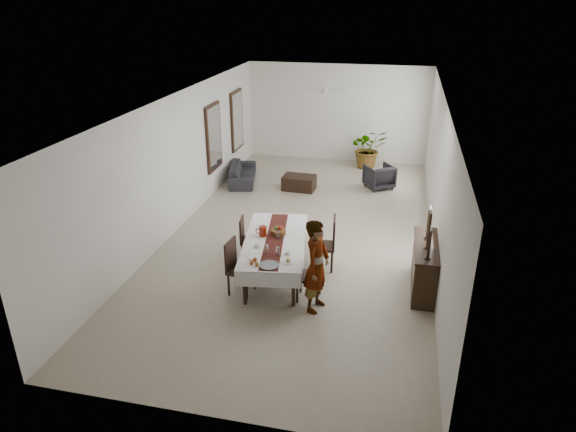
{
  "coord_description": "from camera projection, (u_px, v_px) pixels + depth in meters",
  "views": [
    {
      "loc": [
        2.12,
        -10.95,
        5.33
      ],
      "look_at": [
        -0.02,
        -1.44,
        1.05
      ],
      "focal_mm": 32.0,
      "sensor_mm": 36.0,
      "label": 1
    }
  ],
  "objects": [
    {
      "name": "teacup_right",
      "position": [
        288.0,
        253.0,
        9.66
      ],
      "size": [
        0.09,
        0.09,
        0.06
      ],
      "primitive_type": "cylinder",
      "color": "silver",
      "rests_on": "saucer_right"
    },
    {
      "name": "mirror_glass_near",
      "position": [
        215.0,
        137.0,
        14.25
      ],
      "size": [
        0.01,
        0.9,
        1.7
      ],
      "primitive_type": "cube",
      "color": "silver",
      "rests_on": "mirror_frame_near"
    },
    {
      "name": "sideboard_body",
      "position": [
        424.0,
        268.0,
        9.82
      ],
      "size": [
        0.42,
        1.56,
        0.94
      ],
      "primitive_type": "cube",
      "color": "black",
      "rests_on": "floor"
    },
    {
      "name": "fan_rod",
      "position": [
        325.0,
        82.0,
        13.78
      ],
      "size": [
        0.04,
        0.04,
        0.2
      ],
      "primitive_type": "cylinder",
      "color": "white",
      "rests_on": "ceiling"
    },
    {
      "name": "chair_right_far_seat",
      "position": [
        323.0,
        246.0,
        10.58
      ],
      "size": [
        0.54,
        0.54,
        0.06
      ],
      "primitive_type": "cube",
      "rotation": [
        0.0,
        0.0,
        1.69
      ],
      "color": "black",
      "rests_on": "chair_right_far_leg_fl"
    },
    {
      "name": "candlestick_far_shaft",
      "position": [
        428.0,
        224.0,
        9.73
      ],
      "size": [
        0.05,
        0.05,
        0.57
      ],
      "primitive_type": "cylinder",
      "color": "black",
      "rests_on": "candlestick_far_base"
    },
    {
      "name": "fruit_red",
      "position": [
        280.0,
        228.0,
        10.44
      ],
      "size": [
        0.09,
        0.09,
        0.09
      ],
      "primitive_type": "sphere",
      "color": "#A62310",
      "rests_on": "fruit_basket"
    },
    {
      "name": "wall_left",
      "position": [
        180.0,
        161.0,
        12.3
      ],
      "size": [
        0.02,
        12.0,
        3.2
      ],
      "primitive_type": "cube",
      "color": "white",
      "rests_on": "floor"
    },
    {
      "name": "jam_jar_a",
      "position": [
        257.0,
        264.0,
        9.24
      ],
      "size": [
        0.07,
        0.07,
        0.08
      ],
      "primitive_type": "cylinder",
      "color": "brown",
      "rests_on": "tablecloth_top"
    },
    {
      "name": "chair_left_far_leg_bl",
      "position": [
        260.0,
        247.0,
        11.22
      ],
      "size": [
        0.05,
        0.05,
        0.4
      ],
      "primitive_type": "cylinder",
      "rotation": [
        0.0,
        0.0,
        0.13
      ],
      "color": "black",
      "rests_on": "floor"
    },
    {
      "name": "sofa",
      "position": [
        243.0,
        173.0,
        15.56
      ],
      "size": [
        1.11,
        1.95,
        0.54
      ],
      "primitive_type": "imported",
      "rotation": [
        0.0,
        0.0,
        1.79
      ],
      "color": "#2C2A2F",
      "rests_on": "floor"
    },
    {
      "name": "potted_plant",
      "position": [
        368.0,
        148.0,
        16.68
      ],
      "size": [
        1.41,
        1.32,
        1.28
      ],
      "primitive_type": "imported",
      "rotation": [
        0.0,
        0.0,
        0.33
      ],
      "color": "#2B5020",
      "rests_on": "floor"
    },
    {
      "name": "chair_left_near_leg_br",
      "position": [
        247.0,
        289.0,
        9.59
      ],
      "size": [
        0.05,
        0.05,
        0.45
      ],
      "primitive_type": "cylinder",
      "rotation": [
        0.0,
        0.0,
        -0.12
      ],
      "color": "black",
      "rests_on": "floor"
    },
    {
      "name": "fan_blade_s",
      "position": [
        323.0,
        91.0,
        13.55
      ],
      "size": [
        0.1,
        0.55,
        0.01
      ],
      "primitive_type": "cube",
      "color": "silver",
      "rests_on": "fan_hub"
    },
    {
      "name": "chair_right_far_leg_fr",
      "position": [
        332.0,
        253.0,
        10.85
      ],
      "size": [
        0.05,
        0.05,
        0.48
      ],
      "primitive_type": "cylinder",
      "rotation": [
        0.0,
        0.0,
        0.12
      ],
      "color": "black",
      "rests_on": "floor"
    },
    {
      "name": "sideboard_top",
      "position": [
        427.0,
        245.0,
        9.63
      ],
      "size": [
        0.46,
        1.62,
        0.03
      ],
      "primitive_type": "cube",
      "color": "black",
      "rests_on": "sideboard_body"
    },
    {
      "name": "wine_glass_mid",
      "position": [
        267.0,
        248.0,
        9.71
      ],
      "size": [
        0.07,
        0.07,
        0.17
      ],
      "primitive_type": "cylinder",
      "color": "white",
      "rests_on": "tablecloth_top"
    },
    {
      "name": "saucer_right",
      "position": [
        288.0,
        254.0,
        9.67
      ],
      "size": [
        0.15,
        0.15,
        0.01
      ],
      "primitive_type": "cylinder",
      "color": "silver",
      "rests_on": "tablecloth_top"
    },
    {
      "name": "table_leg_fl",
      "position": [
        245.0,
        287.0,
        9.38
      ],
      "size": [
        0.08,
        0.08,
        0.71
      ],
      "primitive_type": "cylinder",
      "rotation": [
        0.0,
        0.0,
        0.15
      ],
      "color": "black",
      "rests_on": "floor"
    },
    {
      "name": "wine_glass_near",
      "position": [
        278.0,
        251.0,
        9.6
      ],
      "size": [
        0.07,
        0.07,
        0.17
      ],
      "primitive_type": "cylinder",
      "color": "silver",
      "rests_on": "tablecloth_top"
    },
    {
      "name": "tablecloth_drape_right",
      "position": [
        304.0,
        247.0,
        10.27
      ],
      "size": [
        0.4,
        2.6,
        0.31
      ],
      "primitive_type": "cube",
      "rotation": [
        0.0,
        0.0,
        0.15
      ],
      "color": "silver",
      "rests_on": "dining_table_top"
    },
    {
      "name": "tablecloth_drape_near",
      "position": [
        268.0,
        280.0,
        9.11
      ],
      "size": [
        1.19,
        0.19,
        0.31
      ],
      "primitive_type": "cube",
      "rotation": [
        0.0,
        0.0,
        0.15
      ],
      "color": "silver",
      "rests_on": "dining_table_top"
    },
    {
      "name": "bread_near_right",
      "position": [
        288.0,
        261.0,
        9.37
      ],
      "size": [
        0.09,
        0.09,
        0.09
      ],
      "primitive_type": "sphere",
      "color": "tan",
      "rests_on": "plate_near_right"
    },
    {
      "name": "table_leg_br",
      "position": [
        300.0,
        234.0,
        11.45
      ],
      "size": [
        0.08,
        0.08,
        0.71
      ],
      "primitive_type": "cylinder",
      "rotation": [
        0.0,
        0.0,
        0.15
      ],
      "color": "black",
      "rests_on": "floor"
    },
    {
      "name": "wall_front",
      "position": [
        209.0,
        320.0,
        6.34
      ],
      "size": [
        6.0,
        0.02,
        3.2
      ],
      "primitive_type": "cube",
      "color": "white",
      "rests_on": "floor"
    },
    {
      "name": "fan_blade_e",
      "position": [
        337.0,
        90.0,
        13.79
      ],
      "size": [
        0.55,
        0.1,
        0.01
      ],
      "primitive_type": "cube",
      "color": "silver",
      "rests_on": "fan_hub"
    },
    {
      "name": "armchair",
      "position": [
        379.0,
        176.0,
        15.04
      ],
      "size": [
        1.03,
        1.04,
        0.69
      ],
      "primitive_type": "imported",
      "rotation": [
        0.0,
        0.0,
        3.73
      ],
      "color": "#28252A",
      "rests_on": "floor"
    },
    {
      "name": "chair_left_near_leg_bl",
      "position": [
        254.0,
        279.0,
        9.92
      ],
      "size": [
        0.05,
        0.05,
        0.45
      ],
      "primitive_type": "cylinder",
      "rotation": [
        0.0,
        0.0,
        -0.12
      ],
      "color": "black",
      "rests_on": "floor"
    },
    {
      "name": "fruit_basket",
      "position": [
        278.0,
        232.0,
        10.46
      ],
      "size": [
        0.31,
        0.31,
        0.1
      ],
      "primitive_type": "cylinder",
      "color": "brown",
      "rests_on": "tablecloth_top"
    },
    {
      "name": "serving_tray",
      "position": [
        269.0,
        265.0,
        9.27
      ],
      "size": [
        0.37,
        0.37,
        0.02
      ],
      "primitive_type": "cylinder",
      "color": "#434449",
      "rests_on": "tablecloth_top"
    },
    {
      "name": "wine_glass_far",
      "position": [
        277.0,
        235.0,
        10.26
      ],
      "size": [
        0.07,
        0.07,
        0.17
      ],
      "primitive_type": "cylinder",
      "color": "white",
      "rests_on": "tablecloth_top"
    },
    {
      "name": "tablecloth_drape_far",
      "position": [
        280.0,
        220.0,
        11.51
      ],
      "size": [
        1.19,
        0.19,
        0.31
      ],
      "primitive_type": "cube",
      "rotation": [
        0.0,
        0.0,
        0.15
      ],
      "color": "silver",
      "rests_on": "dining_table_top"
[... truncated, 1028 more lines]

